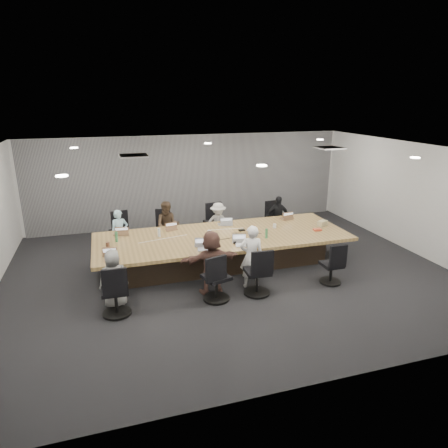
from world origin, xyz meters
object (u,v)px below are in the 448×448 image
object	(u,v)px
person_1	(168,226)
laptop_1	(171,229)
chair_1	(166,232)
person_5	(211,262)
laptop_5	(205,249)
snack_packet	(317,230)
chair_2	(215,225)
chair_6	(257,275)
laptop_0	(121,234)
chair_7	(331,268)
bottle_green_left	(116,237)
person_6	(251,257)
laptop_3	(286,218)
stapler	(236,242)
conference_table	(223,248)
chair_0	(120,235)
bottle_green_right	(266,233)
laptop_4	(112,260)
laptop_2	(224,224)
canvas_bag	(322,223)
person_2	(218,224)
person_3	(277,217)
chair_3	(272,222)
bottle_clear	(159,232)
person_4	(114,278)
chair_4	(115,294)
chair_5	(216,281)
mug_brown	(108,245)
person_0	(120,233)
laptop_6	(243,245)

from	to	relation	value
person_1	laptop_1	xyz separation A→B (m)	(0.00, -0.55, 0.09)
chair_1	person_5	distance (m)	3.10
laptop_5	snack_packet	bearing A→B (deg)	20.63
chair_2	laptop_5	world-z (taller)	chair_2
chair_6	laptop_0	distance (m)	3.59
chair_7	bottle_green_left	xyz separation A→B (m)	(-4.39, 1.98, 0.50)
person_6	laptop_3	bearing A→B (deg)	-116.30
laptop_0	snack_packet	xyz separation A→B (m)	(4.67, -1.15, 0.01)
stapler	person_5	bearing A→B (deg)	-155.88
conference_table	chair_0	distance (m)	2.89
bottle_green_right	laptop_5	bearing A→B (deg)	-168.91
chair_2	laptop_4	size ratio (longest dim) A/B	2.99
chair_0	chair_7	xyz separation A→B (m)	(4.27, -3.40, -0.05)
laptop_1	bottle_green_left	size ratio (longest dim) A/B	1.23
chair_1	laptop_1	world-z (taller)	laptop_1
laptop_2	bottle_green_right	xyz separation A→B (m)	(0.64, -1.29, 0.10)
canvas_bag	person_2	bearing A→B (deg)	149.45
laptop_0	person_3	size ratio (longest dim) A/B	0.26
person_3	bottle_green_right	world-z (taller)	person_3
snack_packet	canvas_bag	bearing A→B (deg)	44.18
chair_3	laptop_3	distance (m)	0.98
laptop_5	bottle_clear	distance (m)	1.41
chair_1	bottle_clear	distance (m)	1.49
chair_1	person_6	world-z (taller)	person_6
chair_0	stapler	size ratio (longest dim) A/B	5.26
laptop_2	laptop_4	distance (m)	3.28
person_2	person_4	world-z (taller)	person_2
chair_7	laptop_0	xyz separation A→B (m)	(-4.27, 2.50, 0.39)
person_4	laptop_5	xyz separation A→B (m)	(1.94, 0.55, 0.17)
chair_0	chair_4	world-z (taller)	chair_4
person_1	snack_packet	distance (m)	3.84
chair_4	laptop_2	xyz separation A→B (m)	(2.86, 2.50, 0.33)
person_6	person_2	bearing A→B (deg)	-77.21
chair_0	chair_1	bearing A→B (deg)	170.41
snack_packet	stapler	bearing A→B (deg)	-172.73
person_6	laptop_1	bearing A→B (deg)	-44.53
person_3	snack_packet	distance (m)	1.73
chair_5	person_6	distance (m)	0.98
chair_0	bottle_green_left	xyz separation A→B (m)	(-0.11, -1.42, 0.44)
chair_1	chair_7	world-z (taller)	chair_1
chair_0	mug_brown	world-z (taller)	mug_brown
chair_1	chair_2	bearing A→B (deg)	-169.12
chair_5	person_0	size ratio (longest dim) A/B	0.70
laptop_6	bottle_green_right	bearing A→B (deg)	35.15
laptop_0	person_2	distance (m)	2.67
laptop_0	person_2	size ratio (longest dim) A/B	0.27
chair_3	laptop_4	world-z (taller)	laptop_4
laptop_5	laptop_4	bearing A→B (deg)	-167.87
laptop_3	person_4	bearing A→B (deg)	17.75
chair_3	mug_brown	bearing A→B (deg)	9.75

